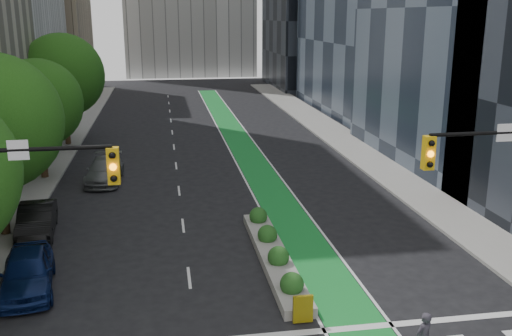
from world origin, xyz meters
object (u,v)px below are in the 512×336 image
object	(u,v)px
parked_car_left_near	(27,271)
parked_car_left_far	(104,170)
median_planter	(274,253)
parked_car_left_mid	(37,220)

from	to	relation	value
parked_car_left_near	parked_car_left_far	bearing A→B (deg)	76.03
median_planter	parked_car_left_mid	distance (m)	11.74
parked_car_left_mid	parked_car_left_far	distance (m)	9.21
parked_car_left_near	parked_car_left_mid	size ratio (longest dim) A/B	1.03
parked_car_left_near	parked_car_left_mid	distance (m)	6.03
median_planter	parked_car_left_mid	world-z (taller)	parked_car_left_mid
median_planter	parked_car_left_mid	size ratio (longest dim) A/B	2.24
median_planter	parked_car_left_mid	bearing A→B (deg)	155.66
parked_car_left_near	parked_car_left_mid	xyz separation A→B (m)	(-0.82, 5.97, -0.05)
parked_car_left_mid	parked_car_left_far	xyz separation A→B (m)	(2.39, 8.89, -0.02)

